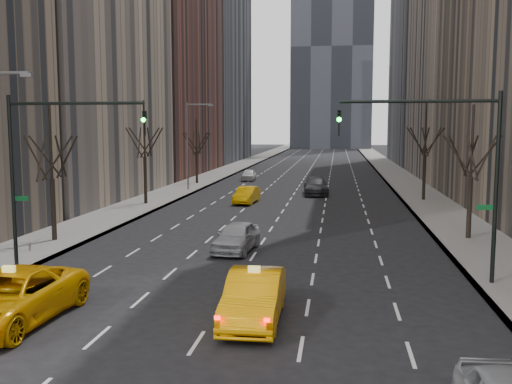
% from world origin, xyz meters
% --- Properties ---
extents(sidewalk_left, '(4.50, 320.00, 0.15)m').
position_xyz_m(sidewalk_left, '(-12.25, 70.00, 0.07)').
color(sidewalk_left, slate).
rests_on(sidewalk_left, ground).
extents(sidewalk_right, '(4.50, 320.00, 0.15)m').
position_xyz_m(sidewalk_right, '(12.25, 70.00, 0.07)').
color(sidewalk_right, slate).
rests_on(sidewalk_right, ground).
extents(bld_left_far, '(14.00, 28.00, 44.00)m').
position_xyz_m(bld_left_far, '(-21.50, 66.00, 22.00)').
color(bld_left_far, brown).
rests_on(bld_left_far, ground).
extents(bld_left_deep, '(14.00, 30.00, 60.00)m').
position_xyz_m(bld_left_deep, '(-21.50, 96.00, 30.00)').
color(bld_left_deep, '#5E5E62').
rests_on(bld_left_deep, ground).
extents(bld_right_deep, '(14.00, 30.00, 58.00)m').
position_xyz_m(bld_right_deep, '(21.50, 95.00, 29.00)').
color(bld_right_deep, '#5E5E62').
rests_on(bld_right_deep, ground).
extents(tree_lw_b, '(3.36, 3.50, 7.82)m').
position_xyz_m(tree_lw_b, '(-12.00, 18.00, 3.72)').
color(tree_lw_b, black).
rests_on(tree_lw_b, ground).
extents(tree_lw_c, '(3.36, 3.50, 8.74)m').
position_xyz_m(tree_lw_c, '(-12.00, 34.00, 4.04)').
color(tree_lw_c, black).
rests_on(tree_lw_c, ground).
extents(tree_lw_d, '(3.36, 3.50, 7.36)m').
position_xyz_m(tree_lw_d, '(-12.00, 52.00, 3.56)').
color(tree_lw_d, black).
rests_on(tree_lw_d, ground).
extents(tree_rw_b, '(3.36, 3.50, 7.82)m').
position_xyz_m(tree_rw_b, '(12.00, 22.00, 3.72)').
color(tree_rw_b, black).
rests_on(tree_rw_b, ground).
extents(tree_rw_c, '(3.36, 3.50, 8.74)m').
position_xyz_m(tree_rw_c, '(12.00, 40.00, 4.04)').
color(tree_rw_c, black).
rests_on(tree_rw_c, ground).
extents(traffic_mast_left, '(6.69, 0.39, 8.00)m').
position_xyz_m(traffic_mast_left, '(-9.11, 12.00, 5.49)').
color(traffic_mast_left, black).
rests_on(traffic_mast_left, ground).
extents(traffic_mast_right, '(6.69, 0.39, 8.00)m').
position_xyz_m(traffic_mast_right, '(9.11, 12.00, 5.49)').
color(traffic_mast_right, black).
rests_on(traffic_mast_right, ground).
extents(streetlight_far, '(2.83, 0.22, 9.00)m').
position_xyz_m(streetlight_far, '(-10.84, 45.00, 5.62)').
color(streetlight_far, slate).
rests_on(streetlight_far, ground).
extents(taxi_suv, '(3.30, 6.62, 1.80)m').
position_xyz_m(taxi_suv, '(-6.71, 4.81, 0.90)').
color(taxi_suv, '#E09C04').
rests_on(taxi_suv, ground).
extents(taxi_sedan, '(1.91, 5.26, 1.72)m').
position_xyz_m(taxi_sedan, '(1.49, 6.26, 0.86)').
color(taxi_sedan, '#FFA505').
rests_on(taxi_sedan, ground).
extents(silver_sedan_ahead, '(2.30, 4.78, 1.57)m').
position_xyz_m(silver_sedan_ahead, '(-1.07, 17.16, 0.79)').
color(silver_sedan_ahead, '#9E9FA5').
rests_on(silver_sedan_ahead, ground).
extents(far_taxi, '(1.92, 4.53, 1.45)m').
position_xyz_m(far_taxi, '(-3.58, 36.29, 0.73)').
color(far_taxi, '#FFB405').
rests_on(far_taxi, ground).
extents(far_suv_grey, '(2.75, 5.92, 1.67)m').
position_xyz_m(far_suv_grey, '(2.20, 43.55, 0.84)').
color(far_suv_grey, '#2F3034').
rests_on(far_suv_grey, ground).
extents(far_car_white, '(1.85, 4.17, 1.39)m').
position_xyz_m(far_car_white, '(-6.68, 57.32, 0.70)').
color(far_car_white, silver).
rests_on(far_car_white, ground).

